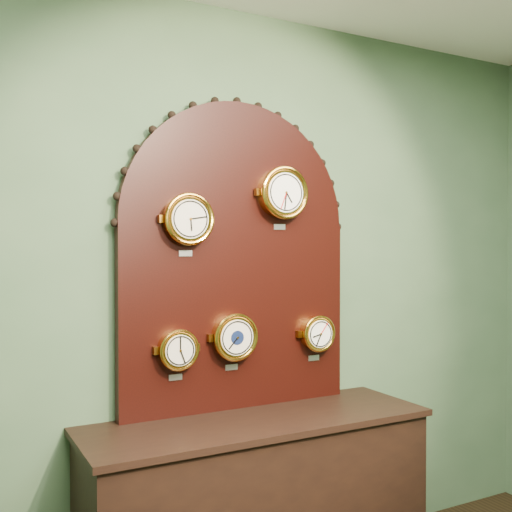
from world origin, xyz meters
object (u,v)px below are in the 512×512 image
display_board (237,246)px  barometer (234,337)px  hygrometer (178,350)px  tide_clock (317,333)px  arabic_clock (283,193)px  roman_clock (188,219)px  shop_counter (258,510)px

display_board → barometer: bearing=-125.1°
hygrometer → tide_clock: tide_clock is taller
barometer → tide_clock: size_ratio=1.16×
arabic_clock → barometer: 0.75m
roman_clock → shop_counter: bearing=-28.3°
shop_counter → roman_clock: size_ratio=5.46×
hygrometer → barometer: bearing=-0.2°
shop_counter → roman_clock: 1.39m
shop_counter → tide_clock: tide_clock is taller
display_board → shop_counter: bearing=-90.0°
hygrometer → tide_clock: size_ratio=1.00×
shop_counter → hygrometer: size_ratio=6.56×
arabic_clock → tide_clock: arabic_clock is taller
barometer → arabic_clock: bearing=-0.2°
roman_clock → barometer: 0.61m
display_board → hygrometer: display_board is taller
hygrometer → tide_clock: bearing=0.0°
tide_clock → arabic_clock: bearing=-179.5°
arabic_clock → roman_clock: bearing=179.9°
roman_clock → hygrometer: roman_clock is taller
shop_counter → tide_clock: (0.43, 0.15, 0.77)m
display_board → barometer: display_board is taller
display_board → roman_clock: (-0.28, -0.07, 0.12)m
shop_counter → tide_clock: 0.90m
roman_clock → arabic_clock: arabic_clock is taller
display_board → tide_clock: size_ratio=6.30×
roman_clock → arabic_clock: bearing=-0.1°
shop_counter → roman_clock: (-0.28, 0.15, 1.35)m
display_board → barometer: 0.44m
roman_clock → barometer: size_ratio=1.04×
arabic_clock → barometer: size_ratio=1.12×
display_board → barometer: (-0.05, -0.07, -0.44)m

